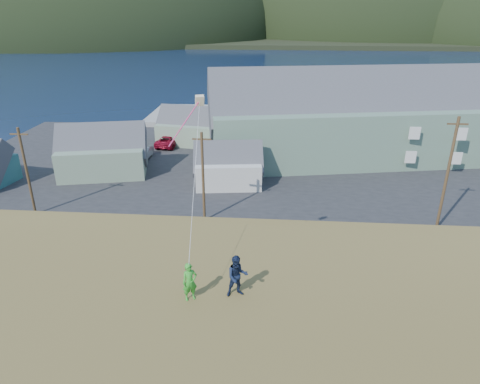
# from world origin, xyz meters

# --- Properties ---
(ground) EXTENTS (900.00, 900.00, 0.00)m
(ground) POSITION_xyz_m (0.00, 0.00, 0.00)
(ground) COLOR #0A1638
(ground) RESTS_ON ground
(grass_strip) EXTENTS (110.00, 8.00, 0.10)m
(grass_strip) POSITION_xyz_m (0.00, -2.00, 0.05)
(grass_strip) COLOR #4C3D19
(grass_strip) RESTS_ON ground
(waterfront_lot) EXTENTS (72.00, 36.00, 0.12)m
(waterfront_lot) POSITION_xyz_m (0.00, 17.00, 0.06)
(waterfront_lot) COLOR #28282B
(waterfront_lot) RESTS_ON ground
(wharf) EXTENTS (26.00, 14.00, 0.90)m
(wharf) POSITION_xyz_m (-6.00, 40.00, 0.45)
(wharf) COLOR gray
(wharf) RESTS_ON ground
(far_shore) EXTENTS (900.00, 320.00, 2.00)m
(far_shore) POSITION_xyz_m (0.00, 330.00, 1.00)
(far_shore) COLOR black
(far_shore) RESTS_ON ground
(far_hills) EXTENTS (760.00, 265.00, 143.00)m
(far_hills) POSITION_xyz_m (35.59, 279.38, 2.00)
(far_hills) COLOR black
(far_hills) RESTS_ON ground
(lodge) EXTENTS (40.34, 18.02, 13.72)m
(lodge) POSITION_xyz_m (13.72, 20.45, 5.26)
(lodge) COLOR slate
(lodge) RESTS_ON waterfront_lot
(shed_palegreen_near) EXTENTS (10.86, 8.07, 7.12)m
(shed_palegreen_near) POSITION_xyz_m (-17.06, 12.31, 2.68)
(shed_palegreen_near) COLOR gray
(shed_palegreen_near) RESTS_ON waterfront_lot
(shed_white) EXTENTS (7.81, 5.65, 5.79)m
(shed_white) POSITION_xyz_m (-2.55, 10.17, 2.24)
(shed_white) COLOR silver
(shed_white) RESTS_ON waterfront_lot
(shed_palegreen_far) EXTENTS (10.24, 6.87, 6.37)m
(shed_palegreen_far) POSITION_xyz_m (-9.14, 25.01, 2.45)
(shed_palegreen_far) COLOR gray
(shed_palegreen_far) RESTS_ON waterfront_lot
(utility_poles) EXTENTS (36.29, 0.24, 9.81)m
(utility_poles) POSITION_xyz_m (-1.17, 1.50, 4.51)
(utility_poles) COLOR #47331E
(utility_poles) RESTS_ON waterfront_lot
(parked_cars) EXTENTS (26.22, 11.23, 1.56)m
(parked_cars) POSITION_xyz_m (-8.14, 20.48, 0.87)
(parked_cars) COLOR navy
(parked_cars) RESTS_ON waterfront_lot
(kite_flyer_green) EXTENTS (0.69, 0.60, 1.59)m
(kite_flyer_green) POSITION_xyz_m (-0.96, -18.91, 7.99)
(kite_flyer_green) COLOR green
(kite_flyer_green) RESTS_ON hillside
(kite_flyer_navy) EXTENTS (1.00, 0.87, 1.76)m
(kite_flyer_navy) POSITION_xyz_m (0.84, -18.51, 8.08)
(kite_flyer_navy) COLOR #141E38
(kite_flyer_navy) RESTS_ON hillside
(kite_rig) EXTENTS (1.09, 4.75, 9.99)m
(kite_rig) POSITION_xyz_m (-1.94, -10.32, 12.96)
(kite_rig) COLOR beige
(kite_rig) RESTS_ON ground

